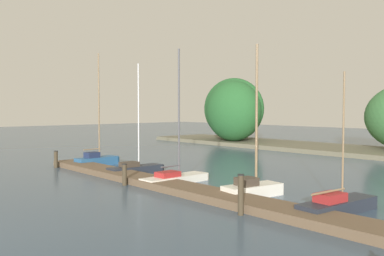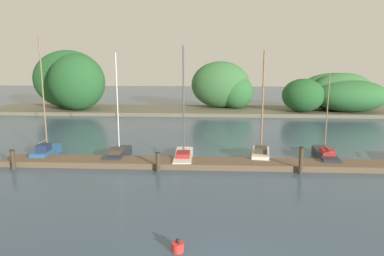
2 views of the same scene
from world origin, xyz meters
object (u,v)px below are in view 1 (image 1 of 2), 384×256
Objects in this scene: sailboat_3 at (254,186)px; mooring_piling_2 at (241,195)px; sailboat_4 at (339,204)px; sailboat_0 at (98,159)px; sailboat_1 at (137,168)px; sailboat_2 at (176,177)px; mooring_piling_0 at (56,159)px; mooring_piling_1 at (124,174)px.

sailboat_3 reaches higher than mooring_piling_2.
mooring_piling_2 is at bearing 148.58° from sailboat_4.
sailboat_0 is 16.30m from mooring_piling_2.
sailboat_0 reaches higher than sailboat_1.
mooring_piling_0 is at bearing 102.40° from sailboat_2.
mooring_piling_2 reaches higher than mooring_piling_0.
sailboat_0 is at bearing 74.65° from mooring_piling_0.
sailboat_0 reaches higher than mooring_piling_0.
sailboat_0 is at bearing 170.39° from mooring_piling_2.
mooring_piling_1 is (8.65, 0.02, -0.01)m from mooring_piling_0.
sailboat_0 is 9.20m from sailboat_2.
sailboat_4 is 4.70× the size of mooring_piling_0.
mooring_piling_2 reaches higher than mooring_piling_1.
sailboat_1 reaches higher than mooring_piling_0.
sailboat_3 is (14.21, 0.24, -0.00)m from sailboat_0.
mooring_piling_1 is at bearing -132.41° from sailboat_1.
mooring_piling_0 is at bearing 104.34° from sailboat_4.
sailboat_4 is 3.50× the size of mooring_piling_2.
mooring_piling_2 is (-2.31, -3.13, 0.45)m from sailboat_4.
mooring_piling_1 is (3.04, -2.79, 0.25)m from sailboat_1.
mooring_piling_1 is at bearing 111.67° from sailboat_4.
sailboat_2 is 2.80m from mooring_piling_1.
sailboat_4 reaches higher than mooring_piling_0.
sailboat_2 is 1.04× the size of sailboat_3.
sailboat_1 is at bearing 26.60° from mooring_piling_0.
sailboat_4 is at bearing -87.40° from sailboat_2.
sailboat_2 is 1.33× the size of sailboat_4.
sailboat_2 is 6.24× the size of mooring_piling_0.
mooring_piling_1 is 0.73× the size of mooring_piling_2.
sailboat_4 is 3.91m from mooring_piling_2.
mooring_piling_0 is at bearing 116.80° from sailboat_1.
sailboat_0 is at bearing 160.88° from mooring_piling_1.
sailboat_0 is at bearing 86.70° from sailboat_2.
mooring_piling_2 is at bearing -103.49° from sailboat_0.
sailboat_1 is 0.98× the size of sailboat_3.
sailboat_1 is 11.56m from mooring_piling_2.
sailboat_0 is at bearing 96.23° from sailboat_4.
sailboat_1 is 9.36m from sailboat_3.
sailboat_3 is 6.99m from mooring_piling_1.
sailboat_2 is (4.34, -0.32, 0.03)m from sailboat_1.
sailboat_4 is at bearing 53.64° from mooring_piling_2.
mooring_piling_0 is 16.83m from mooring_piling_2.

